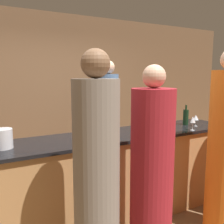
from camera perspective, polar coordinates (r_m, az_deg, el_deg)
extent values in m
plane|color=brown|center=(3.26, -2.19, -23.59)|extent=(14.00, 14.00, 0.00)
cube|color=brown|center=(4.59, -13.01, 4.10)|extent=(8.00, 0.06, 2.80)
cube|color=#B27F4C|center=(3.03, -2.24, -15.46)|extent=(3.57, 0.61, 1.01)
cube|color=black|center=(2.86, -2.31, -5.84)|extent=(3.63, 0.67, 0.04)
cylinder|color=#4C6B93|center=(3.73, -0.90, -4.86)|extent=(0.31, 0.31, 1.75)
sphere|color=tan|center=(3.63, -0.93, 10.21)|extent=(0.19, 0.19, 0.19)
cylinder|color=gray|center=(2.02, -3.53, -17.32)|extent=(0.36, 0.36, 1.70)
sphere|color=brown|center=(1.82, -3.81, 11.00)|extent=(0.22, 0.22, 0.22)
cylinder|color=maroon|center=(2.40, 9.05, -14.26)|extent=(0.40, 0.40, 1.62)
sphere|color=tan|center=(2.22, 9.60, 8.03)|extent=(0.21, 0.21, 0.21)
cylinder|color=black|center=(3.62, 16.50, -1.14)|extent=(0.08, 0.08, 0.21)
cylinder|color=black|center=(3.60, 16.59, 1.04)|extent=(0.03, 0.03, 0.07)
cylinder|color=silver|center=(2.57, -23.65, -5.61)|extent=(0.18, 0.18, 0.19)
cylinder|color=silver|center=(2.62, -5.67, -6.75)|extent=(0.05, 0.05, 0.00)
cylinder|color=silver|center=(2.60, -5.68, -5.64)|extent=(0.01, 0.01, 0.10)
cone|color=silver|center=(2.59, -5.71, -3.97)|extent=(0.07, 0.07, 0.06)
cylinder|color=silver|center=(3.29, 17.88, -3.97)|extent=(0.05, 0.05, 0.00)
cylinder|color=silver|center=(3.28, 17.92, -3.12)|extent=(0.01, 0.01, 0.09)
cone|color=silver|center=(3.27, 17.99, -1.64)|extent=(0.07, 0.07, 0.08)
cylinder|color=silver|center=(3.56, 18.51, -3.07)|extent=(0.05, 0.05, 0.00)
cylinder|color=silver|center=(3.55, 18.55, -2.39)|extent=(0.01, 0.01, 0.08)
cone|color=silver|center=(3.54, 18.60, -1.18)|extent=(0.08, 0.08, 0.07)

